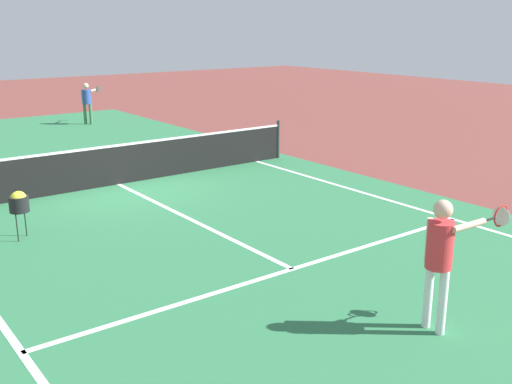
% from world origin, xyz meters
% --- Properties ---
extents(ground_plane, '(60.00, 60.00, 0.00)m').
position_xyz_m(ground_plane, '(0.00, 0.00, 0.00)').
color(ground_plane, brown).
extents(court_surface_inbounds, '(10.62, 24.40, 0.00)m').
position_xyz_m(court_surface_inbounds, '(0.00, 0.00, 0.00)').
color(court_surface_inbounds, '#2D7247').
rests_on(court_surface_inbounds, ground_plane).
extents(line_sideline_left, '(0.10, 11.89, 0.01)m').
position_xyz_m(line_sideline_left, '(-4.11, -5.95, 0.00)').
color(line_sideline_left, white).
rests_on(line_sideline_left, ground_plane).
extents(line_sideline_right, '(0.10, 11.89, 0.01)m').
position_xyz_m(line_sideline_right, '(4.11, -5.95, 0.00)').
color(line_sideline_right, white).
rests_on(line_sideline_right, ground_plane).
extents(line_service_near, '(8.22, 0.10, 0.01)m').
position_xyz_m(line_service_near, '(0.00, -6.40, 0.00)').
color(line_service_near, white).
rests_on(line_service_near, ground_plane).
extents(line_center_service, '(0.10, 6.40, 0.01)m').
position_xyz_m(line_center_service, '(0.00, -3.20, 0.00)').
color(line_center_service, white).
rests_on(line_center_service, ground_plane).
extents(net, '(9.84, 0.09, 1.07)m').
position_xyz_m(net, '(0.00, 0.00, 0.49)').
color(net, '#33383D').
rests_on(net, ground_plane).
extents(player_near, '(1.21, 0.54, 1.69)m').
position_xyz_m(player_near, '(0.19, -8.93, 1.06)').
color(player_near, white).
rests_on(player_near, ground_plane).
extents(player_far, '(0.96, 0.83, 1.54)m').
position_xyz_m(player_far, '(2.87, 8.98, 0.95)').
color(player_far, '#3F7247').
rests_on(player_far, ground_plane).
extents(ball_hopper, '(0.34, 0.34, 0.87)m').
position_xyz_m(ball_hopper, '(-2.94, -2.47, 0.68)').
color(ball_hopper, black).
rests_on(ball_hopper, ground_plane).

